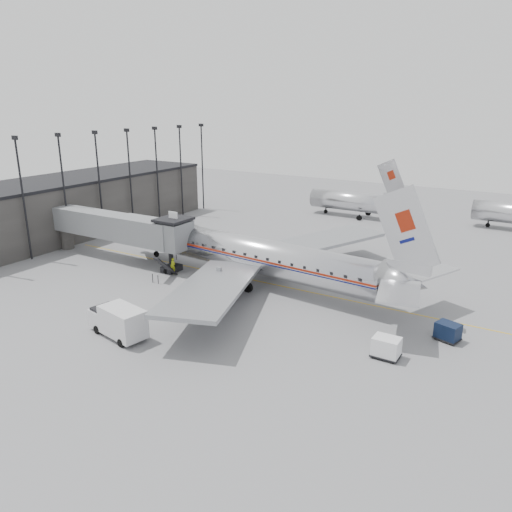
% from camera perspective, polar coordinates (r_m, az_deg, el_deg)
% --- Properties ---
extents(ground, '(160.00, 160.00, 0.00)m').
position_cam_1_polar(ground, '(51.37, -4.29, -4.64)').
color(ground, slate).
rests_on(ground, ground).
extents(terminal, '(12.00, 46.00, 8.00)m').
position_cam_1_polar(terminal, '(80.16, -20.32, 5.37)').
color(terminal, '#363331').
rests_on(terminal, ground).
extents(apron_line, '(60.00, 0.15, 0.01)m').
position_cam_1_polar(apron_line, '(54.59, 1.94, -3.24)').
color(apron_line, gold).
rests_on(apron_line, ground).
extents(jet_bridge, '(21.00, 6.20, 7.10)m').
position_cam_1_polar(jet_bridge, '(63.24, -14.84, 3.04)').
color(jet_bridge, slate).
rests_on(jet_bridge, ground).
extents(floodlight_masts, '(0.90, 42.25, 15.25)m').
position_cam_1_polar(floodlight_masts, '(76.48, -15.81, 8.59)').
color(floodlight_masts, black).
rests_on(floodlight_masts, ground).
extents(distant_aircraft_near, '(16.39, 3.20, 10.26)m').
position_cam_1_polar(distant_aircraft_near, '(87.47, 10.89, 6.23)').
color(distant_aircraft_near, silver).
rests_on(distant_aircraft_near, ground).
extents(airliner, '(39.55, 36.52, 12.51)m').
position_cam_1_polar(airliner, '(54.26, -0.30, 0.15)').
color(airliner, silver).
rests_on(airliner, ground).
extents(service_van, '(6.13, 3.28, 2.74)m').
position_cam_1_polar(service_van, '(44.11, -15.51, -7.09)').
color(service_van, silver).
rests_on(service_van, ground).
extents(baggage_cart_navy, '(2.31, 2.00, 1.54)m').
position_cam_1_polar(baggage_cart_navy, '(44.98, 21.07, -8.03)').
color(baggage_cart_navy, black).
rests_on(baggage_cart_navy, ground).
extents(baggage_cart_white, '(2.16, 1.66, 1.68)m').
position_cam_1_polar(baggage_cart_white, '(40.68, 14.67, -10.03)').
color(baggage_cart_white, white).
rests_on(baggage_cart_white, ground).
extents(ramp_worker, '(0.73, 0.51, 1.90)m').
position_cam_1_polar(ramp_worker, '(58.26, -9.47, -1.14)').
color(ramp_worker, '#C5D719').
rests_on(ramp_worker, ground).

